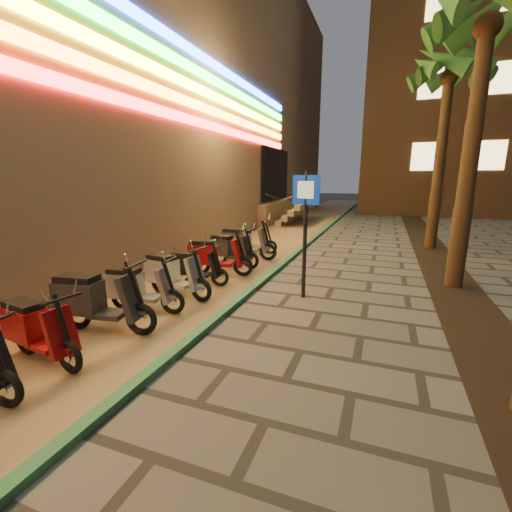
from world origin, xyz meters
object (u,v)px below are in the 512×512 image
at_px(pedestrian_sign, 305,218).
at_px(scooter_9, 193,267).
at_px(scooter_13, 250,240).
at_px(scooter_6, 94,300).
at_px(scooter_12, 242,242).
at_px(scooter_5, 35,329).
at_px(scooter_8, 171,274).
at_px(scooter_7, 136,288).
at_px(scooter_10, 213,256).
at_px(scooter_11, 229,249).

bearing_deg(pedestrian_sign, scooter_9, -167.76).
bearing_deg(scooter_13, scooter_9, -107.45).
height_order(pedestrian_sign, scooter_6, pedestrian_sign).
relative_size(pedestrian_sign, scooter_9, 1.83).
xyz_separation_m(scooter_12, scooter_13, (-0.07, 0.84, -0.09)).
distance_m(scooter_5, scooter_9, 3.97).
distance_m(scooter_8, scooter_12, 3.91).
xyz_separation_m(scooter_6, scooter_13, (0.20, 6.75, -0.09)).
distance_m(scooter_6, scooter_12, 5.92).
bearing_deg(scooter_7, scooter_9, 77.84).
distance_m(scooter_10, scooter_12, 2.06).
distance_m(scooter_12, scooter_13, 0.85).
height_order(scooter_5, scooter_7, scooter_7).
height_order(scooter_6, scooter_8, scooter_6).
bearing_deg(scooter_11, scooter_5, -81.78).
relative_size(scooter_6, scooter_12, 1.00).
xyz_separation_m(scooter_7, scooter_9, (0.12, 1.93, -0.03)).
bearing_deg(scooter_13, scooter_12, -102.78).
height_order(pedestrian_sign, scooter_13, pedestrian_sign).
distance_m(scooter_6, scooter_10, 3.86).
bearing_deg(scooter_8, scooter_6, -88.52).
xyz_separation_m(pedestrian_sign, scooter_12, (-2.71, 2.96, -1.21)).
bearing_deg(scooter_8, scooter_10, 95.07).
height_order(scooter_10, scooter_12, scooter_12).
bearing_deg(scooter_5, scooter_9, 94.82).
relative_size(scooter_5, scooter_8, 0.92).
bearing_deg(scooter_5, scooter_7, 95.20).
xyz_separation_m(scooter_7, scooter_12, (0.19, 4.92, 0.07)).
bearing_deg(scooter_5, pedestrian_sign, 61.11).
height_order(scooter_6, scooter_9, scooter_6).
relative_size(scooter_8, scooter_10, 0.97).
bearing_deg(pedestrian_sign, scooter_13, 137.71).
relative_size(pedestrian_sign, scooter_11, 1.64).
relative_size(scooter_9, scooter_13, 0.99).
distance_m(pedestrian_sign, scooter_5, 5.17).
height_order(scooter_7, scooter_12, scooter_12).
xyz_separation_m(scooter_8, scooter_10, (0.07, 1.86, 0.02)).
bearing_deg(scooter_6, scooter_11, 78.09).
bearing_deg(scooter_11, scooter_13, 101.46).
xyz_separation_m(pedestrian_sign, scooter_8, (-2.78, -0.96, -1.25)).
bearing_deg(scooter_7, scooter_10, 77.60).
relative_size(scooter_8, scooter_11, 1.02).
relative_size(scooter_6, scooter_11, 1.09).
distance_m(scooter_7, scooter_12, 4.92).
bearing_deg(scooter_12, scooter_9, -96.03).
bearing_deg(scooter_9, scooter_8, -96.08).
bearing_deg(scooter_10, scooter_9, -106.69).
relative_size(scooter_5, scooter_6, 0.86).
bearing_deg(scooter_10, scooter_12, 77.58).
relative_size(scooter_11, scooter_12, 0.91).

